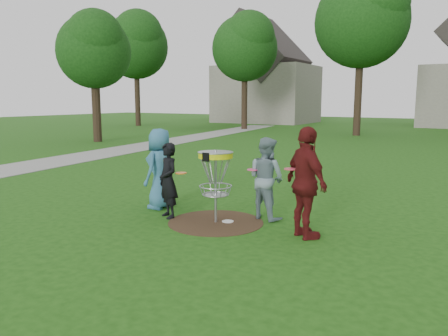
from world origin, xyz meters
The scene contains 11 objects.
ground centered at (0.00, 0.00, 0.00)m, with size 100.00×100.00×0.00m, color #19470F.
dirt_patch centered at (0.00, 0.00, 0.00)m, with size 1.80×1.80×0.01m, color #47331E.
concrete_path centered at (-10.00, 8.00, 0.01)m, with size 2.20×40.00×0.02m, color #9E9E99.
player_blue centered at (-1.61, 0.35, 0.85)m, with size 0.83×0.54×1.70m, color #316888.
player_black centered at (-0.98, -0.17, 0.74)m, with size 0.54×0.35×1.47m, color black.
player_grey centered at (0.67, 0.76, 0.79)m, with size 0.77×0.60×1.59m, color slate.
player_maroon centered at (1.77, 0.01, 0.93)m, with size 1.09×0.46×1.87m, color #561313.
disc_on_grass centered at (0.18, 0.14, 0.01)m, with size 0.22×0.22×0.02m, color white.
disc_golf_basket centered at (0.00, 0.00, 1.02)m, with size 0.66×0.67×1.38m.
held_discs centered at (-0.02, 0.18, 1.02)m, with size 3.04×0.90×0.26m.
tree_row centered at (0.44, 20.67, 6.21)m, with size 51.20×17.42×9.90m.
Camera 1 is at (4.28, -6.73, 2.30)m, focal length 35.00 mm.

